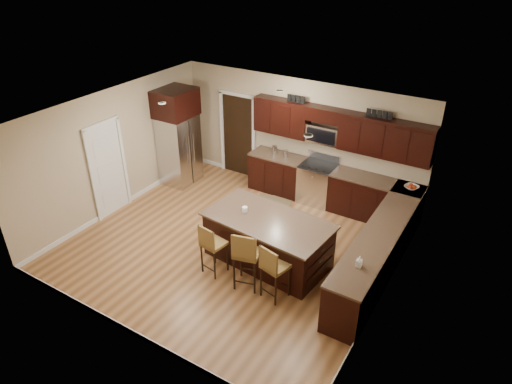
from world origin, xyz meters
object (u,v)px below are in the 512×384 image
Objects in this scene: island at (268,241)px; refrigerator at (178,136)px; range at (317,183)px; stool_left at (211,244)px; stool_mid at (246,254)px; stool_right at (273,267)px.

refrigerator reaches higher than island.
range is 1.09× the size of stool_left.
stool_left is at bearing 165.21° from stool_mid.
stool_left is 0.43× the size of refrigerator.
island is at bearing -86.55° from range.
refrigerator is (-3.52, 2.50, 0.49)m from stool_mid.
stool_left reaches higher than island.
stool_left is 0.89× the size of stool_mid.
refrigerator is at bearing 161.77° from stool_right.
stool_right is at bearing -77.61° from range.
stool_mid is 0.49× the size of refrigerator.
range is 3.36m from stool_mid.
stool_left is (-0.52, -3.34, 0.16)m from range.
refrigerator reaches higher than range.
stool_right is 4.77m from refrigerator.
refrigerator is at bearing 147.31° from stool_left.
refrigerator is (-3.45, 1.65, 0.78)m from island.
stool_right is (1.25, -0.00, 0.02)m from stool_left.
island is 3.90m from refrigerator.
refrigerator reaches higher than stool_mid.
range is 0.46× the size of island.
stool_left is at bearing -41.88° from refrigerator.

